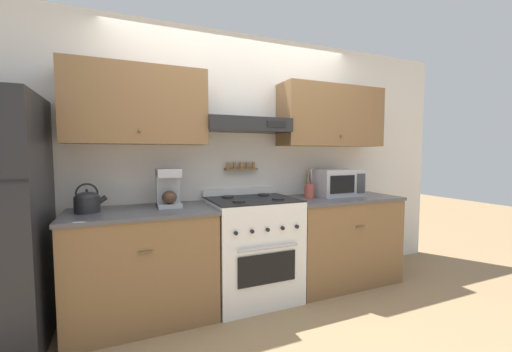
{
  "coord_description": "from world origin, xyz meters",
  "views": [
    {
      "loc": [
        -1.1,
        -2.32,
        1.37
      ],
      "look_at": [
        0.01,
        0.28,
        1.16
      ],
      "focal_mm": 22.0,
      "sensor_mm": 36.0,
      "label": 1
    }
  ],
  "objects_px": {
    "stove_range": "(252,248)",
    "utensil_crock": "(309,190)",
    "tea_kettle": "(87,201)",
    "microwave": "(337,183)",
    "coffee_maker": "(168,188)"
  },
  "relations": [
    {
      "from": "tea_kettle",
      "to": "coffee_maker",
      "type": "relative_size",
      "value": 0.73
    },
    {
      "from": "tea_kettle",
      "to": "utensil_crock",
      "type": "distance_m",
      "value": 2.01
    },
    {
      "from": "stove_range",
      "to": "microwave",
      "type": "xyz_separation_m",
      "value": [
        1.01,
        0.08,
        0.57
      ]
    },
    {
      "from": "coffee_maker",
      "to": "utensil_crock",
      "type": "distance_m",
      "value": 1.4
    },
    {
      "from": "tea_kettle",
      "to": "microwave",
      "type": "distance_m",
      "value": 2.37
    },
    {
      "from": "coffee_maker",
      "to": "microwave",
      "type": "distance_m",
      "value": 1.75
    },
    {
      "from": "microwave",
      "to": "stove_range",
      "type": "bearing_deg",
      "value": -175.64
    },
    {
      "from": "stove_range",
      "to": "coffee_maker",
      "type": "height_order",
      "value": "coffee_maker"
    },
    {
      "from": "tea_kettle",
      "to": "stove_range",
      "type": "bearing_deg",
      "value": -2.51
    },
    {
      "from": "tea_kettle",
      "to": "microwave",
      "type": "bearing_deg",
      "value": 0.43
    },
    {
      "from": "stove_range",
      "to": "microwave",
      "type": "bearing_deg",
      "value": 4.36
    },
    {
      "from": "stove_range",
      "to": "coffee_maker",
      "type": "distance_m",
      "value": 0.95
    },
    {
      "from": "tea_kettle",
      "to": "coffee_maker",
      "type": "height_order",
      "value": "coffee_maker"
    },
    {
      "from": "stove_range",
      "to": "utensil_crock",
      "type": "relative_size",
      "value": 3.39
    },
    {
      "from": "microwave",
      "to": "utensil_crock",
      "type": "bearing_deg",
      "value": -177.12
    }
  ]
}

